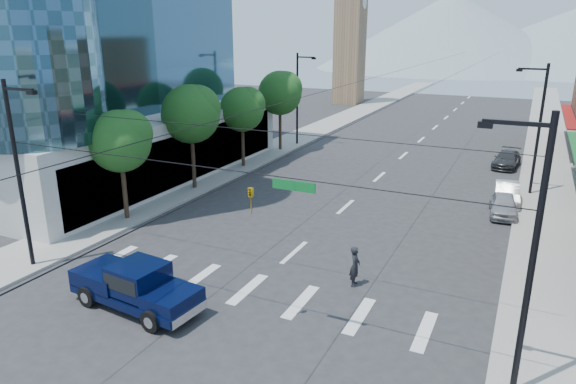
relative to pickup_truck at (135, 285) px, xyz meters
The scene contains 17 objects.
ground 4.16m from the pickup_truck, 26.80° to the left, with size 160.00×160.00×0.00m, color #28282B.
sidewalk_left 42.66m from the pickup_truck, 101.37° to the left, with size 4.00×120.00×0.15m, color gray.
sidewalk_right 44.64m from the pickup_truck, 69.55° to the left, with size 4.00×120.00×0.15m, color gray.
clock_tower 65.81m from the pickup_truck, 101.43° to the left, with size 4.80×4.80×20.40m.
mountain_left 152.57m from the pickup_truck, 94.30° to the left, with size 80.00×80.00×22.00m, color gray.
tree_near 11.58m from the pickup_truck, 133.38° to the left, with size 3.65×3.64×6.71m.
tree_midnear 17.29m from the pickup_truck, 116.63° to the left, with size 4.09×4.09×7.52m.
tree_midfar 23.49m from the pickup_truck, 108.84° to the left, with size 3.65×3.64×6.71m.
tree_far 30.21m from the pickup_truck, 104.50° to the left, with size 4.09×4.09×7.52m.
signal_rig 5.29m from the pickup_truck, 12.15° to the left, with size 21.80×0.20×9.00m.
lamp_pole_nw 32.83m from the pickup_truck, 102.53° to the left, with size 2.00×0.25×9.00m.
lamp_pole_ne 28.03m from the pickup_truck, 59.09° to the left, with size 2.00×0.25×9.00m.
pickup_truck is the anchor object (origin of this frame).
pedestrian 9.49m from the pickup_truck, 37.34° to the left, with size 0.68×0.45×1.87m, color black.
parked_car_near 22.65m from the pickup_truck, 55.07° to the left, with size 1.60×3.96×1.35m, color #A0A0A4.
parked_car_mid 24.81m from the pickup_truck, 58.41° to the left, with size 1.49×4.26×1.40m, color silver.
parked_car_far 33.82m from the pickup_truck, 68.50° to the left, with size 1.88×4.63×1.34m, color #323234.
Camera 1 is at (10.24, -16.21, 11.00)m, focal length 32.00 mm.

